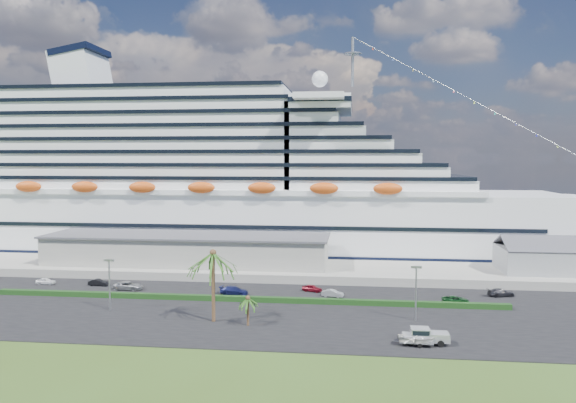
# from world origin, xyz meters

# --- Properties ---
(ground) EXTENTS (420.00, 420.00, 0.00)m
(ground) POSITION_xyz_m (0.00, 0.00, 0.00)
(ground) COLOR #374D19
(ground) RESTS_ON ground
(asphalt_lot) EXTENTS (140.00, 38.00, 0.12)m
(asphalt_lot) POSITION_xyz_m (0.00, 11.00, 0.06)
(asphalt_lot) COLOR black
(asphalt_lot) RESTS_ON ground
(wharf) EXTENTS (240.00, 20.00, 1.80)m
(wharf) POSITION_xyz_m (0.00, 40.00, 0.90)
(wharf) COLOR gray
(wharf) RESTS_ON ground
(water) EXTENTS (420.00, 160.00, 0.02)m
(water) POSITION_xyz_m (0.00, 130.00, 0.01)
(water) COLOR black
(water) RESTS_ON ground
(cruise_ship) EXTENTS (191.00, 38.00, 54.00)m
(cruise_ship) POSITION_xyz_m (-21.53, 64.00, 16.69)
(cruise_ship) COLOR silver
(cruise_ship) RESTS_ON ground
(terminal_building) EXTENTS (61.00, 15.00, 6.30)m
(terminal_building) POSITION_xyz_m (-25.00, 40.00, 5.01)
(terminal_building) COLOR gray
(terminal_building) RESTS_ON wharf
(port_shed) EXTENTS (24.00, 12.31, 7.37)m
(port_shed) POSITION_xyz_m (52.00, 40.00, 4.40)
(port_shed) COLOR gray
(port_shed) RESTS_ON wharf
(hedge) EXTENTS (88.00, 1.10, 0.90)m
(hedge) POSITION_xyz_m (-8.00, 16.00, 0.57)
(hedge) COLOR black
(hedge) RESTS_ON asphalt_lot
(lamp_post_left) EXTENTS (1.60, 0.35, 8.27)m
(lamp_post_left) POSITION_xyz_m (-28.00, 8.00, 5.34)
(lamp_post_left) COLOR gray
(lamp_post_left) RESTS_ON asphalt_lot
(lamp_post_right) EXTENTS (1.60, 0.35, 8.27)m
(lamp_post_right) POSITION_xyz_m (20.00, 8.00, 5.34)
(lamp_post_right) COLOR gray
(lamp_post_right) RESTS_ON asphalt_lot
(palm_tall) EXTENTS (8.82, 8.82, 11.13)m
(palm_tall) POSITION_xyz_m (-10.00, 4.00, 9.20)
(palm_tall) COLOR #47301E
(palm_tall) RESTS_ON ground
(palm_short) EXTENTS (3.53, 3.53, 4.56)m
(palm_short) POSITION_xyz_m (-4.50, 2.50, 3.67)
(palm_short) COLOR #47301E
(palm_short) RESTS_ON ground
(parked_car_0) EXTENTS (3.69, 1.55, 1.25)m
(parked_car_0) POSITION_xyz_m (-48.38, 24.31, 0.74)
(parked_car_0) COLOR white
(parked_car_0) RESTS_ON asphalt_lot
(parked_car_1) EXTENTS (3.87, 1.48, 1.26)m
(parked_car_1) POSITION_xyz_m (-37.74, 24.45, 0.75)
(parked_car_1) COLOR black
(parked_car_1) RESTS_ON asphalt_lot
(parked_car_2) EXTENTS (5.58, 2.84, 1.51)m
(parked_car_2) POSITION_xyz_m (-30.76, 21.99, 0.88)
(parked_car_2) COLOR gray
(parked_car_2) RESTS_ON asphalt_lot
(parked_car_3) EXTENTS (5.29, 2.64, 1.48)m
(parked_car_3) POSITION_xyz_m (-10.52, 20.64, 0.86)
(parked_car_3) COLOR #171D51
(parked_car_3) RESTS_ON asphalt_lot
(parked_car_4) EXTENTS (3.96, 2.58, 1.25)m
(parked_car_4) POSITION_xyz_m (3.20, 24.53, 0.75)
(parked_car_4) COLOR maroon
(parked_car_4) RESTS_ON asphalt_lot
(parked_car_5) EXTENTS (4.01, 2.04, 1.26)m
(parked_car_5) POSITION_xyz_m (7.09, 20.95, 0.75)
(parked_car_5) COLOR #96999D
(parked_car_5) RESTS_ON asphalt_lot
(parked_car_6) EXTENTS (4.59, 2.40, 1.23)m
(parked_car_6) POSITION_xyz_m (27.77, 19.03, 0.74)
(parked_car_6) COLOR #0E3B15
(parked_car_6) RESTS_ON asphalt_lot
(parked_car_7) EXTENTS (5.00, 2.87, 1.36)m
(parked_car_7) POSITION_xyz_m (36.58, 24.89, 0.80)
(parked_car_7) COLOR #232329
(parked_car_7) RESTS_ON asphalt_lot
(pickup_truck) EXTENTS (6.02, 2.41, 2.11)m
(pickup_truck) POSITION_xyz_m (20.07, -2.80, 1.28)
(pickup_truck) COLOR black
(pickup_truck) RESTS_ON asphalt_lot
(boat_trailer) EXTENTS (5.49, 3.73, 1.55)m
(boat_trailer) POSITION_xyz_m (18.87, -3.73, 1.15)
(boat_trailer) COLOR gray
(boat_trailer) RESTS_ON asphalt_lot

